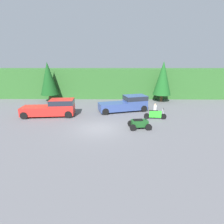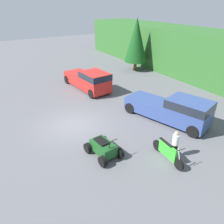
% 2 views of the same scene
% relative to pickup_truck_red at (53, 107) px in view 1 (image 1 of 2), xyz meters
% --- Properties ---
extents(ground_plane, '(80.00, 80.00, 0.00)m').
position_rel_pickup_truck_red_xyz_m(ground_plane, '(5.36, -3.80, -1.01)').
color(ground_plane, '#5B5B60').
extents(hillside_backdrop, '(44.00, 6.00, 4.80)m').
position_rel_pickup_truck_red_xyz_m(hillside_backdrop, '(5.36, 12.20, 1.39)').
color(hillside_backdrop, '#2D6028').
rests_on(hillside_backdrop, ground_plane).
extents(tree_left, '(2.63, 2.63, 5.97)m').
position_rel_pickup_truck_red_xyz_m(tree_left, '(-3.08, 7.59, 2.50)').
color(tree_left, brown).
rests_on(tree_left, ground_plane).
extents(tree_mid_left, '(2.68, 2.68, 6.08)m').
position_rel_pickup_truck_red_xyz_m(tree_mid_left, '(14.14, 7.63, 2.57)').
color(tree_mid_left, brown).
rests_on(tree_mid_left, ground_plane).
extents(pickup_truck_red, '(5.90, 2.54, 1.92)m').
position_rel_pickup_truck_red_xyz_m(pickup_truck_red, '(0.00, 0.00, 0.00)').
color(pickup_truck_red, red).
rests_on(pickup_truck_red, ground_plane).
extents(pickup_truck_second, '(6.24, 3.59, 1.92)m').
position_rel_pickup_truck_red_xyz_m(pickup_truck_second, '(8.51, 2.22, 0.00)').
color(pickup_truck_second, '#334784').
rests_on(pickup_truck_second, ground_plane).
extents(dirt_bike, '(2.40, 0.60, 1.18)m').
position_rel_pickup_truck_red_xyz_m(dirt_bike, '(11.28, -0.97, -0.52)').
color(dirt_bike, black).
rests_on(dirt_bike, ground_plane).
extents(quad_atv, '(2.14, 1.53, 1.15)m').
position_rel_pickup_truck_red_xyz_m(quad_atv, '(9.21, -3.69, -0.56)').
color(quad_atv, black).
rests_on(quad_atv, ground_plane).
extents(rider_person, '(0.41, 0.41, 1.61)m').
position_rel_pickup_truck_red_xyz_m(rider_person, '(11.32, -0.52, -0.14)').
color(rider_person, black).
rests_on(rider_person, ground_plane).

